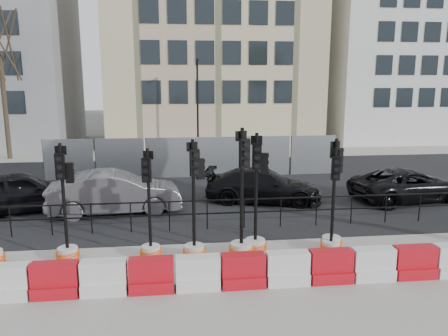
{
  "coord_description": "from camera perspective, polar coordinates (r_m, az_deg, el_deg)",
  "views": [
    {
      "loc": [
        -1.0,
        -12.12,
        4.73
      ],
      "look_at": [
        0.75,
        3.0,
        1.66
      ],
      "focal_mm": 35.0,
      "sensor_mm": 36.0,
      "label": 1
    }
  ],
  "objects": [
    {
      "name": "building_white",
      "position": [
        38.71,
        21.97,
        15.46
      ],
      "size": [
        12.0,
        9.06,
        16.0
      ],
      "color": "silver",
      "rests_on": "ground"
    },
    {
      "name": "car_c",
      "position": [
        17.2,
        5.13,
        -2.32
      ],
      "size": [
        4.03,
        5.43,
        1.32
      ],
      "primitive_type": "imported",
      "rotation": [
        0.0,
        0.0,
        1.32
      ],
      "color": "black",
      "rests_on": "ground"
    },
    {
      "name": "car_d",
      "position": [
        18.82,
        22.95,
        -2.04
      ],
      "size": [
        3.79,
        5.4,
        1.29
      ],
      "primitive_type": "imported",
      "rotation": [
        0.0,
        0.0,
        1.75
      ],
      "color": "black",
      "rests_on": "ground"
    },
    {
      "name": "traffic_signal_d",
      "position": [
        11.74,
        -3.86,
        -8.3
      ],
      "size": [
        0.64,
        0.64,
        3.25
      ],
      "rotation": [
        0.0,
        0.0,
        0.32
      ],
      "color": "silver",
      "rests_on": "ground"
    },
    {
      "name": "kerb_railing",
      "position": [
        13.96,
        -2.22,
        -5.43
      ],
      "size": [
        18.0,
        0.04,
        1.0
      ],
      "color": "black",
      "rests_on": "ground"
    },
    {
      "name": "heras_fencing",
      "position": [
        22.21,
        -5.17,
        0.95
      ],
      "size": [
        14.33,
        1.72,
        2.0
      ],
      "color": "#979A9F",
      "rests_on": "ground"
    },
    {
      "name": "traffic_signal_e",
      "position": [
        11.8,
        2.33,
        -8.4
      ],
      "size": [
        0.7,
        0.7,
        3.53
      ],
      "rotation": [
        0.0,
        0.0,
        0.33
      ],
      "color": "silver",
      "rests_on": "ground"
    },
    {
      "name": "sidewalk_far",
      "position": [
        28.53,
        -4.5,
        1.85
      ],
      "size": [
        40.0,
        4.0,
        0.02
      ],
      "primitive_type": "cube",
      "color": "gray",
      "rests_on": "ground"
    },
    {
      "name": "traffic_signal_g",
      "position": [
        12.5,
        13.88,
        -8.16
      ],
      "size": [
        0.58,
        0.58,
        2.97
      ],
      "rotation": [
        0.0,
        0.0,
        -0.15
      ],
      "color": "silver",
      "rests_on": "ground"
    },
    {
      "name": "building_cream",
      "position": [
        34.51,
        -1.65,
        18.52
      ],
      "size": [
        15.0,
        10.06,
        18.0
      ],
      "color": "beige",
      "rests_on": "ground"
    },
    {
      "name": "traffic_signal_c",
      "position": [
        11.95,
        -9.62,
        -8.85
      ],
      "size": [
        0.59,
        0.59,
        3.01
      ],
      "rotation": [
        0.0,
        0.0,
        -0.3
      ],
      "color": "silver",
      "rests_on": "ground"
    },
    {
      "name": "traffic_signal_f",
      "position": [
        12.11,
        4.19,
        -7.54
      ],
      "size": [
        0.66,
        0.66,
        3.37
      ],
      "rotation": [
        0.0,
        0.0,
        -0.13
      ],
      "color": "silver",
      "rests_on": "ground"
    },
    {
      "name": "car_b",
      "position": [
        16.16,
        -14.03,
        -3.13
      ],
      "size": [
        2.55,
        4.98,
        1.53
      ],
      "primitive_type": "imported",
      "rotation": [
        0.0,
        0.0,
        1.67
      ],
      "color": "#504F54",
      "rests_on": "ground"
    },
    {
      "name": "ground",
      "position": [
        13.05,
        -1.78,
        -9.84
      ],
      "size": [
        120.0,
        120.0,
        0.0
      ],
      "primitive_type": "plane",
      "color": "#51514C",
      "rests_on": "ground"
    },
    {
      "name": "car_a",
      "position": [
        17.5,
        -25.08,
        -2.81
      ],
      "size": [
        4.58,
        5.56,
        1.51
      ],
      "primitive_type": "imported",
      "rotation": [
        0.0,
        0.0,
        1.91
      ],
      "color": "black",
      "rests_on": "ground"
    },
    {
      "name": "barrier_row",
      "position": [
        10.34,
        -0.44,
        -13.54
      ],
      "size": [
        16.75,
        0.5,
        0.8
      ],
      "color": "red",
      "rests_on": "ground"
    },
    {
      "name": "traffic_signal_h",
      "position": [
        12.74,
        13.97,
        -7.58
      ],
      "size": [
        0.63,
        0.63,
        3.18
      ],
      "rotation": [
        0.0,
        0.0,
        0.26
      ],
      "color": "silver",
      "rests_on": "ground"
    },
    {
      "name": "traffic_signal_b",
      "position": [
        12.3,
        -19.86,
        -8.14
      ],
      "size": [
        0.62,
        0.62,
        3.17
      ],
      "rotation": [
        0.0,
        0.0,
        0.02
      ],
      "color": "silver",
      "rests_on": "ground"
    },
    {
      "name": "sidewalk_near",
      "position": [
        10.32,
        -0.31,
        -15.8
      ],
      "size": [
        40.0,
        6.0,
        0.02
      ],
      "primitive_type": "cube",
      "color": "gray",
      "rests_on": "ground"
    },
    {
      "name": "road",
      "position": [
        19.72,
        -3.51,
        -2.44
      ],
      "size": [
        40.0,
        14.0,
        0.03
      ],
      "primitive_type": "cube",
      "color": "black",
      "rests_on": "ground"
    },
    {
      "name": "lamp_post_far",
      "position": [
        27.19,
        -3.46,
        8.21
      ],
      "size": [
        0.12,
        0.56,
        6.0
      ],
      "color": "black",
      "rests_on": "ground"
    }
  ]
}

